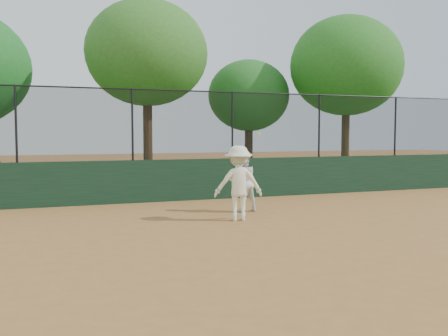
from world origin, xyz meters
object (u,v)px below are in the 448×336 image
object	(u,v)px
player_second	(243,181)
tree_2	(147,53)
player_main	(238,183)
tree_3	(249,96)
tree_4	(347,66)

from	to	relation	value
player_second	tree_2	size ratio (longest dim) A/B	0.21
player_second	player_main	world-z (taller)	player_main
player_main	tree_3	world-z (taller)	tree_3
tree_2	player_second	bearing A→B (deg)	-85.19
tree_4	player_second	bearing A→B (deg)	-137.48
player_main	tree_4	world-z (taller)	tree_4
tree_3	tree_2	bearing A→B (deg)	-165.63
player_main	tree_2	world-z (taller)	tree_2
tree_3	player_main	bearing A→B (deg)	-114.63
tree_3	tree_4	distance (m)	4.45
tree_2	tree_4	world-z (taller)	tree_2
player_main	tree_4	bearing A→B (deg)	44.57
player_second	tree_3	bearing A→B (deg)	-123.94
player_second	tree_2	world-z (taller)	tree_2
player_second	tree_2	bearing A→B (deg)	-94.85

